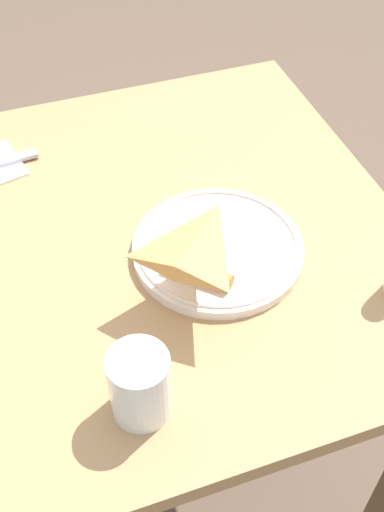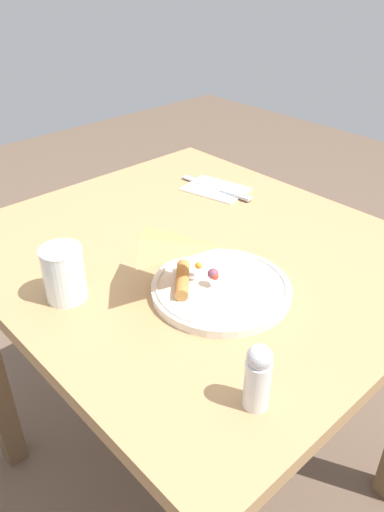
# 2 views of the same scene
# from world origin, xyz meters

# --- Properties ---
(ground_plane) EXTENTS (6.00, 6.00, 0.00)m
(ground_plane) POSITION_xyz_m (0.00, 0.00, 0.00)
(ground_plane) COLOR brown
(dining_table) EXTENTS (0.90, 0.80, 0.76)m
(dining_table) POSITION_xyz_m (0.00, 0.00, 0.63)
(dining_table) COLOR #A87F51
(dining_table) RESTS_ON ground_plane
(plate_pizza) EXTENTS (0.25, 0.25, 0.05)m
(plate_pizza) POSITION_xyz_m (-0.14, 0.07, 0.77)
(plate_pizza) COLOR silver
(plate_pizza) RESTS_ON dining_table
(milk_glass) EXTENTS (0.07, 0.07, 0.10)m
(milk_glass) POSITION_xyz_m (0.03, 0.28, 0.80)
(milk_glass) COLOR white
(milk_glass) RESTS_ON dining_table
(napkin_folded) EXTENTS (0.17, 0.14, 0.00)m
(napkin_folded) POSITION_xyz_m (0.18, -0.24, 0.76)
(napkin_folded) COLOR white
(napkin_folded) RESTS_ON dining_table
(butter_knife) EXTENTS (0.22, 0.04, 0.01)m
(butter_knife) POSITION_xyz_m (0.16, -0.24, 0.76)
(butter_knife) COLOR #B2B2B7
(butter_knife) RESTS_ON napkin_folded
(salt_shaker) EXTENTS (0.04, 0.04, 0.10)m
(salt_shaker) POSITION_xyz_m (-0.36, 0.22, 0.81)
(salt_shaker) COLOR silver
(salt_shaker) RESTS_ON dining_table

